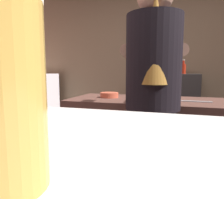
{
  "coord_description": "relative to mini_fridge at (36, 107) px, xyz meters",
  "views": [
    {
      "loc": [
        0.21,
        -1.23,
        1.14
      ],
      "look_at": [
        0.06,
        -0.75,
        1.07
      ],
      "focal_mm": 34.52,
      "sensor_mm": 36.0,
      "label": 1
    }
  ],
  "objects": [
    {
      "name": "wall_back",
      "position": [
        2.06,
        0.45,
        0.81
      ],
      "size": [
        5.2,
        0.1,
        2.7
      ],
      "primitive_type": "cube",
      "color": "#937A5D",
      "rests_on": "ground"
    },
    {
      "name": "prep_counter",
      "position": [
        2.41,
        -1.18,
        -0.1
      ],
      "size": [
        2.1,
        0.6,
        0.9
      ],
      "primitive_type": "cube",
      "color": "brown",
      "rests_on": "ground"
    },
    {
      "name": "back_shelf",
      "position": [
        2.07,
        0.17,
        0.0
      ],
      "size": [
        0.94,
        0.36,
        1.09
      ],
      "primitive_type": "cube",
      "color": "#373636",
      "rests_on": "ground"
    },
    {
      "name": "mini_fridge",
      "position": [
        0.0,
        0.0,
        0.0
      ],
      "size": [
        0.58,
        0.58,
        1.09
      ],
      "color": "white",
      "rests_on": "ground"
    },
    {
      "name": "bartender",
      "position": [
        2.11,
        -1.63,
        0.44
      ],
      "size": [
        0.47,
        0.54,
        1.69
      ],
      "rotation": [
        0.0,
        0.0,
        1.74
      ],
      "color": "#2B2E36",
      "rests_on": "ground"
    },
    {
      "name": "mixing_bowl",
      "position": [
        1.67,
        -1.16,
        0.38
      ],
      "size": [
        0.16,
        0.16,
        0.04
      ],
      "primitive_type": "cylinder",
      "color": "#C5553B",
      "rests_on": "prep_counter"
    },
    {
      "name": "chefs_knife",
      "position": [
        2.39,
        -1.23,
        0.36
      ],
      "size": [
        0.24,
        0.03,
        0.01
      ],
      "primitive_type": "cube",
      "rotation": [
        0.0,
        0.0,
        -0.0
      ],
      "color": "silver",
      "rests_on": "prep_counter"
    },
    {
      "name": "bottle_hot_sauce",
      "position": [
        2.31,
        0.23,
        0.63
      ],
      "size": [
        0.07,
        0.07,
        0.2
      ],
      "color": "red",
      "rests_on": "back_shelf"
    },
    {
      "name": "bottle_olive_oil",
      "position": [
        2.07,
        0.18,
        0.63
      ],
      "size": [
        0.06,
        0.06,
        0.21
      ],
      "color": "#334F9F",
      "rests_on": "back_shelf"
    },
    {
      "name": "bottle_soy",
      "position": [
        1.91,
        0.13,
        0.64
      ],
      "size": [
        0.07,
        0.07,
        0.24
      ],
      "color": "#3B5095",
      "rests_on": "back_shelf"
    }
  ]
}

